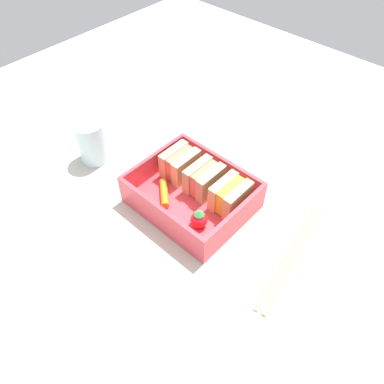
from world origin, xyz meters
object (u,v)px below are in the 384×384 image
sandwich_center_left (204,179)px  chopstick_pair (293,253)px  sandwich_center (230,196)px  strawberry_far_left (199,219)px  sandwich_left (180,163)px  carrot_stick_far_left (164,193)px  drinking_glass (92,142)px

sandwich_center_left → chopstick_pair: (16.63, -0.13, -3.07)cm
sandwich_center → strawberry_far_left: size_ratio=1.81×
sandwich_center → sandwich_left: bearing=180.0°
carrot_stick_far_left → chopstick_pair: size_ratio=0.25×
drinking_glass → strawberry_far_left: bearing=1.3°
sandwich_center_left → sandwich_center: same height
sandwich_center → strawberry_far_left: sandwich_center is taller
chopstick_pair → drinking_glass: size_ratio=2.76×
sandwich_left → sandwich_center: size_ratio=1.00×
sandwich_left → sandwich_center_left: (5.11, 0.00, 0.00)cm
sandwich_left → sandwich_center_left: bearing=0.0°
strawberry_far_left → sandwich_center: bearing=80.9°
carrot_stick_far_left → drinking_glass: size_ratio=0.69×
sandwich_left → sandwich_center: (10.22, 0.00, 0.00)cm
chopstick_pair → drinking_glass: drinking_glass is taller
drinking_glass → sandwich_center: bearing=14.6°
sandwich_center_left → drinking_glass: bearing=-161.8°
sandwich_center → drinking_glass: bearing=-165.4°
sandwich_left → drinking_glass: bearing=-156.0°
sandwich_center → chopstick_pair: bearing=-0.6°
chopstick_pair → drinking_glass: 36.80cm
drinking_glass → sandwich_center_left: bearing=18.2°
sandwich_left → chopstick_pair: sandwich_left is taller
sandwich_left → carrot_stick_far_left: (1.52, -5.21, -1.62)cm
sandwich_center_left → strawberry_far_left: sandwich_center_left is taller
sandwich_left → chopstick_pair: (21.74, -0.13, -3.07)cm
sandwich_center_left → sandwich_center: (5.11, 0.00, 0.00)cm
sandwich_left → sandwich_center: same height
sandwich_center → carrot_stick_far_left: (-8.70, -5.21, -1.62)cm
strawberry_far_left → chopstick_pair: size_ratio=0.15×
sandwich_left → drinking_glass: size_ratio=0.74×
strawberry_far_left → drinking_glass: (-23.64, -0.54, 1.21)cm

